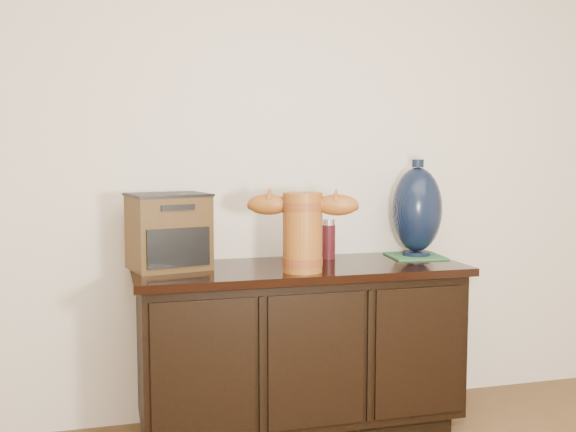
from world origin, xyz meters
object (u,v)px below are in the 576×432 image
object	(u,v)px
sideboard	(299,347)
tv_radio	(169,231)
lamp_base	(417,210)
terracotta_vessel	(303,227)
spray_can	(328,239)

from	to	relation	value
sideboard	tv_radio	bearing A→B (deg)	172.93
tv_radio	sideboard	bearing A→B (deg)	-20.17
tv_radio	lamp_base	bearing A→B (deg)	-11.90
terracotta_vessel	spray_can	world-z (taller)	terracotta_vessel
lamp_base	spray_can	xyz separation A→B (m)	(-0.43, 0.05, -0.13)
terracotta_vessel	lamp_base	xyz separation A→B (m)	(0.64, 0.24, 0.04)
sideboard	lamp_base	distance (m)	0.86
spray_can	sideboard	bearing A→B (deg)	-141.32
sideboard	lamp_base	world-z (taller)	lamp_base
tv_radio	lamp_base	size ratio (longest dim) A/B	0.82
terracotta_vessel	spray_can	distance (m)	0.38
sideboard	tv_radio	world-z (taller)	tv_radio
tv_radio	spray_can	xyz separation A→B (m)	(0.75, 0.08, -0.07)
sideboard	tv_radio	distance (m)	0.78
tv_radio	lamp_base	xyz separation A→B (m)	(1.18, 0.02, 0.06)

